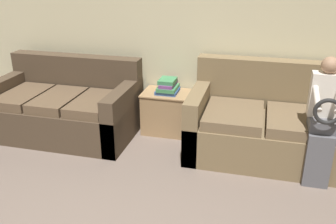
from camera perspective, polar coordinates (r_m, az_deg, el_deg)
wall_back at (r=4.50m, az=3.16°, el=13.12°), size 7.60×0.06×2.55m
couch_main at (r=4.20m, az=18.66°, el=-2.29°), size 2.21×0.99×0.97m
couch_side at (r=4.70m, az=-15.33°, el=0.55°), size 1.69×0.98×0.89m
child_left_seated at (r=3.70m, az=22.56°, el=-0.69°), size 0.28×0.37×1.20m
side_shelf at (r=4.56m, az=0.05°, el=0.06°), size 0.61×0.43×0.51m
book_stack at (r=4.45m, az=-0.02°, el=3.93°), size 0.25×0.32×0.17m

